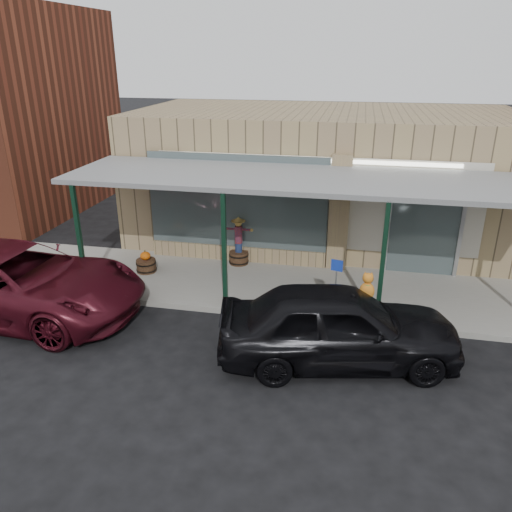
% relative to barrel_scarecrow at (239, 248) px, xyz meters
% --- Properties ---
extents(ground, '(120.00, 120.00, 0.00)m').
position_rel_barrel_scarecrow_xyz_m(ground, '(2.10, -4.80, -0.63)').
color(ground, black).
rests_on(ground, ground).
extents(sidewalk, '(40.00, 3.20, 0.15)m').
position_rel_barrel_scarecrow_xyz_m(sidewalk, '(2.10, -1.20, -0.56)').
color(sidewalk, gray).
rests_on(sidewalk, ground).
extents(storefront, '(12.00, 6.25, 4.20)m').
position_rel_barrel_scarecrow_xyz_m(storefront, '(2.10, 3.36, 1.46)').
color(storefront, '#8E7757').
rests_on(storefront, ground).
extents(awning, '(12.00, 3.00, 3.04)m').
position_rel_barrel_scarecrow_xyz_m(awning, '(2.10, -1.24, 2.38)').
color(awning, slate).
rests_on(awning, ground).
extents(block_buildings_near, '(61.00, 8.00, 8.00)m').
position_rel_barrel_scarecrow_xyz_m(block_buildings_near, '(4.11, 4.40, 3.13)').
color(block_buildings_near, brown).
rests_on(block_buildings_near, ground).
extents(barrel_scarecrow, '(0.84, 0.71, 1.43)m').
position_rel_barrel_scarecrow_xyz_m(barrel_scarecrow, '(0.00, 0.00, 0.00)').
color(barrel_scarecrow, '#4A351D').
rests_on(barrel_scarecrow, sidewalk).
extents(barrel_pumpkin, '(0.56, 0.56, 0.64)m').
position_rel_barrel_scarecrow_xyz_m(barrel_pumpkin, '(-2.42, -1.09, -0.26)').
color(barrel_pumpkin, '#4A351D').
rests_on(barrel_pumpkin, sidewalk).
extents(handicap_sign, '(0.27, 0.08, 1.33)m').
position_rel_barrel_scarecrow_xyz_m(handicap_sign, '(2.91, -2.40, 0.38)').
color(handicap_sign, gray).
rests_on(handicap_sign, sidewalk).
extents(parked_sedan, '(5.11, 2.85, 1.64)m').
position_rel_barrel_scarecrow_xyz_m(parked_sedan, '(3.07, -4.22, 0.19)').
color(parked_sedan, black).
rests_on(parked_sedan, ground).
extents(car_maroon, '(6.18, 3.03, 1.69)m').
position_rel_barrel_scarecrow_xyz_m(car_maroon, '(-4.53, -3.73, 0.21)').
color(car_maroon, '#480E19').
rests_on(car_maroon, ground).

